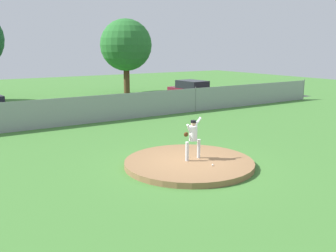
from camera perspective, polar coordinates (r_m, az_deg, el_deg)
ground_plane at (r=19.92m, az=-7.04°, el=-1.49°), size 80.00×80.00×0.00m
asphalt_strip at (r=27.68m, az=-14.77°, el=1.95°), size 44.00×7.00×0.01m
pitchers_mound at (r=14.89m, az=3.14°, el=-5.54°), size 4.99×4.99×0.22m
pitcher_youth at (r=14.78m, az=3.72°, el=-1.43°), size 0.80×0.32×1.64m
baseball at (r=14.28m, az=6.65°, el=-5.76°), size 0.07×0.07×0.07m
chainlink_fence at (r=23.36m, az=-11.39°, el=2.40°), size 39.03×0.07×1.75m
parked_car_burgundy at (r=32.11m, az=3.60°, el=5.13°), size 2.09×4.61×1.75m
traffic_cone_orange at (r=32.14m, az=-6.87°, el=4.04°), size 0.40×0.40×0.55m
tree_leaning_west at (r=38.08m, az=-6.27°, el=11.84°), size 4.99×4.99×7.15m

